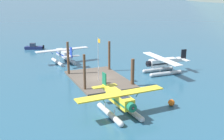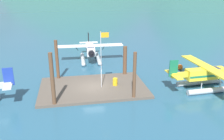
% 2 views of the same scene
% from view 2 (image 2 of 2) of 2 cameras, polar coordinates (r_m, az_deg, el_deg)
% --- Properties ---
extents(ground_plane, '(1200.00, 1200.00, 0.00)m').
position_cam_2_polar(ground_plane, '(28.62, -4.49, -4.46)').
color(ground_plane, '#285670').
extents(dock_platform, '(12.45, 7.88, 0.30)m').
position_cam_2_polar(dock_platform, '(28.56, -4.50, -4.19)').
color(dock_platform, brown).
rests_on(dock_platform, ground).
extents(piling_near_left, '(0.40, 0.40, 5.65)m').
position_cam_2_polar(piling_near_left, '(24.09, -14.02, -2.46)').
color(piling_near_left, brown).
rests_on(piling_near_left, ground).
extents(piling_near_right, '(0.36, 0.36, 5.27)m').
position_cam_2_polar(piling_near_right, '(25.03, 5.37, -1.56)').
color(piling_near_right, brown).
rests_on(piling_near_right, ground).
extents(piling_far_left, '(0.41, 0.41, 5.29)m').
position_cam_2_polar(piling_far_left, '(30.95, -12.97, 2.18)').
color(piling_far_left, brown).
rests_on(piling_far_left, ground).
extents(piling_far_right, '(0.51, 0.51, 4.11)m').
position_cam_2_polar(piling_far_right, '(31.88, 3.10, 2.06)').
color(piling_far_right, brown).
rests_on(piling_far_right, ground).
extents(flagpole, '(0.95, 0.10, 6.64)m').
position_cam_2_polar(flagpole, '(26.86, -2.40, 3.92)').
color(flagpole, silver).
rests_on(flagpole, dock_platform).
extents(fuel_drum, '(0.62, 0.62, 0.88)m').
position_cam_2_polar(fuel_drum, '(28.59, 0.75, -2.81)').
color(fuel_drum, gold).
rests_on(fuel_drum, dock_platform).
extents(mooring_buoy, '(0.81, 0.81, 0.81)m').
position_cam_2_polar(mooring_buoy, '(36.07, 15.92, 0.66)').
color(mooring_buoy, orange).
rests_on(mooring_buoy, ground).
extents(seaplane_white_bow_centre, '(10.43, 7.98, 3.84)m').
position_cam_2_polar(seaplane_white_bow_centre, '(38.74, -5.20, 4.44)').
color(seaplane_white_bow_centre, '#B7BABF').
rests_on(seaplane_white_bow_centre, ground).
extents(seaplane_yellow_stbd_aft, '(7.98, 10.45, 3.84)m').
position_cam_2_polar(seaplane_yellow_stbd_aft, '(29.97, 21.42, -1.43)').
color(seaplane_yellow_stbd_aft, '#B7BABF').
rests_on(seaplane_yellow_stbd_aft, ground).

